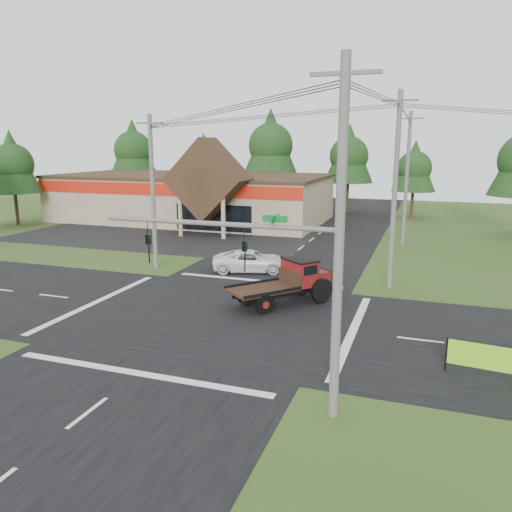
% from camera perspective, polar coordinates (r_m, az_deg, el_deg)
% --- Properties ---
extents(ground, '(120.00, 120.00, 0.00)m').
position_cam_1_polar(ground, '(25.58, -4.85, -6.81)').
color(ground, '#2D4719').
rests_on(ground, ground).
extents(road_ns, '(12.00, 120.00, 0.02)m').
position_cam_1_polar(road_ns, '(25.57, -4.85, -6.79)').
color(road_ns, black).
rests_on(road_ns, ground).
extents(road_ew, '(120.00, 12.00, 0.02)m').
position_cam_1_polar(road_ew, '(25.57, -4.85, -6.78)').
color(road_ew, black).
rests_on(road_ew, ground).
extents(parking_apron, '(28.00, 14.00, 0.02)m').
position_cam_1_polar(parking_apron, '(48.22, -10.91, 2.23)').
color(parking_apron, black).
rests_on(parking_apron, ground).
extents(cvs_building, '(30.40, 18.20, 9.19)m').
position_cam_1_polar(cvs_building, '(57.87, -7.25, 6.81)').
color(cvs_building, gray).
rests_on(cvs_building, ground).
extents(traffic_signal_mast, '(8.12, 0.24, 7.00)m').
position_cam_1_polar(traffic_signal_mast, '(15.60, 3.23, -2.45)').
color(traffic_signal_mast, '#595651').
rests_on(traffic_signal_mast, ground).
extents(utility_pole_nr, '(2.00, 0.30, 11.00)m').
position_cam_1_polar(utility_pole_nr, '(14.97, 9.49, 1.52)').
color(utility_pole_nr, '#595651').
rests_on(utility_pole_nr, ground).
extents(utility_pole_nw, '(2.00, 0.30, 10.50)m').
position_cam_1_polar(utility_pole_nw, '(35.09, -11.72, 7.27)').
color(utility_pole_nw, '#595651').
rests_on(utility_pole_nw, ground).
extents(utility_pole_ne, '(2.00, 0.30, 11.50)m').
position_cam_1_polar(utility_pole_ne, '(30.17, 15.58, 7.21)').
color(utility_pole_ne, '#595651').
rests_on(utility_pole_ne, ground).
extents(utility_pole_n, '(2.00, 0.30, 11.20)m').
position_cam_1_polar(utility_pole_n, '(44.12, 16.84, 8.48)').
color(utility_pole_n, '#595651').
rests_on(utility_pole_n, ground).
extents(tree_row_a, '(6.72, 6.72, 12.12)m').
position_cam_1_polar(tree_row_a, '(73.75, -13.88, 11.87)').
color(tree_row_a, '#332316').
rests_on(tree_row_a, ground).
extents(tree_row_b, '(5.60, 5.60, 10.10)m').
position_cam_1_polar(tree_row_b, '(70.68, -5.97, 11.06)').
color(tree_row_b, '#332316').
rests_on(tree_row_b, ground).
extents(tree_row_c, '(7.28, 7.28, 13.13)m').
position_cam_1_polar(tree_row_c, '(66.08, 1.69, 12.77)').
color(tree_row_c, '#332316').
rests_on(tree_row_c, ground).
extents(tree_row_d, '(6.16, 6.16, 11.11)m').
position_cam_1_polar(tree_row_d, '(64.77, 10.59, 11.38)').
color(tree_row_d, '#332316').
rests_on(tree_row_d, ground).
extents(tree_row_e, '(5.04, 5.04, 9.09)m').
position_cam_1_polar(tree_row_e, '(62.08, 17.67, 9.73)').
color(tree_row_e, '#332316').
rests_on(tree_row_e, ground).
extents(tree_side_w, '(5.60, 5.60, 10.10)m').
position_cam_1_polar(tree_side_w, '(59.38, -26.13, 9.60)').
color(tree_side_w, '#332316').
rests_on(tree_side_w, ground).
extents(antique_flatbed_truck, '(5.46, 5.90, 2.44)m').
position_cam_1_polar(antique_flatbed_truck, '(26.96, 2.99, -3.04)').
color(antique_flatbed_truck, '#500F0B').
rests_on(antique_flatbed_truck, ground).
extents(roadside_banner, '(3.93, 0.57, 1.34)m').
position_cam_1_polar(roadside_banner, '(20.66, 26.32, -10.96)').
color(roadside_banner, '#7ED61C').
rests_on(roadside_banner, ground).
extents(white_pickup, '(5.73, 3.91, 1.46)m').
position_cam_1_polar(white_pickup, '(34.06, -0.54, -0.57)').
color(white_pickup, white).
rests_on(white_pickup, ground).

